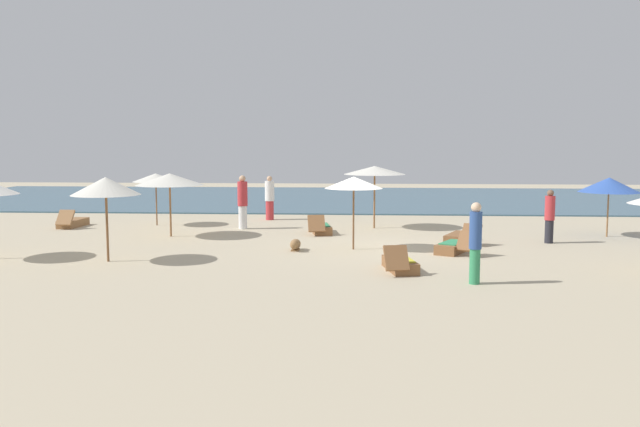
# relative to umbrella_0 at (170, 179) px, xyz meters

# --- Properties ---
(ground_plane) EXTENTS (60.00, 60.00, 0.00)m
(ground_plane) POSITION_rel_umbrella_0_xyz_m (6.54, -2.18, -1.93)
(ground_plane) COLOR #BCAD8E
(ocean_water) EXTENTS (48.00, 16.00, 0.06)m
(ocean_water) POSITION_rel_umbrella_0_xyz_m (6.54, 14.82, -1.90)
(ocean_water) COLOR #3D6075
(ocean_water) RESTS_ON ground_plane
(umbrella_0) EXTENTS (2.26, 2.26, 2.13)m
(umbrella_0) POSITION_rel_umbrella_0_xyz_m (0.00, 0.00, 0.00)
(umbrella_0) COLOR brown
(umbrella_0) RESTS_ON ground_plane
(umbrella_1) EXTENTS (2.26, 2.26, 2.29)m
(umbrella_1) POSITION_rel_umbrella_0_xyz_m (6.88, 2.57, 0.21)
(umbrella_1) COLOR brown
(umbrella_1) RESTS_ON ground_plane
(umbrella_2) EXTENTS (1.71, 1.71, 2.16)m
(umbrella_2) POSITION_rel_umbrella_0_xyz_m (6.17, -2.28, 0.06)
(umbrella_2) COLOR brown
(umbrella_2) RESTS_ON ground_plane
(umbrella_3) EXTENTS (1.98, 1.98, 1.99)m
(umbrella_3) POSITION_rel_umbrella_0_xyz_m (14.65, 0.86, -0.18)
(umbrella_3) COLOR olive
(umbrella_3) RESTS_ON ground_plane
(umbrella_5) EXTENTS (1.82, 1.82, 2.26)m
(umbrella_5) POSITION_rel_umbrella_0_xyz_m (-0.35, -4.68, 0.09)
(umbrella_5) COLOR brown
(umbrella_5) RESTS_ON ground_plane
(umbrella_7) EXTENTS (1.73, 1.73, 1.98)m
(umbrella_7) POSITION_rel_umbrella_0_xyz_m (-1.38, 2.88, -0.11)
(umbrella_7) COLOR brown
(umbrella_7) RESTS_ON ground_plane
(lounger_0) EXTENTS (1.30, 1.77, 0.69)m
(lounger_0) POSITION_rel_umbrella_0_xyz_m (9.09, -2.71, -1.75)
(lounger_0) COLOR brown
(lounger_0) RESTS_ON ground_plane
(lounger_1) EXTENTS (1.21, 1.80, 0.66)m
(lounger_1) POSITION_rel_umbrella_0_xyz_m (9.53, -0.78, -1.76)
(lounger_1) COLOR brown
(lounger_1) RESTS_ON ground_plane
(lounger_2) EXTENTS (0.66, 1.71, 0.70)m
(lounger_2) POSITION_rel_umbrella_0_xyz_m (-4.38, 2.20, -1.76)
(lounger_2) COLOR olive
(lounger_2) RESTS_ON ground_plane
(lounger_3) EXTENTS (0.90, 1.74, 0.73)m
(lounger_3) POSITION_rel_umbrella_0_xyz_m (7.36, -5.52, -1.75)
(lounger_3) COLOR brown
(lounger_3) RESTS_ON ground_plane
(lounger_4) EXTENTS (0.87, 1.76, 0.70)m
(lounger_4) POSITION_rel_umbrella_0_xyz_m (5.00, 1.05, -1.75)
(lounger_4) COLOR brown
(lounger_4) RESTS_ON ground_plane
(person_0) EXTENTS (0.44, 0.44, 1.69)m
(person_0) POSITION_rel_umbrella_0_xyz_m (12.31, -0.68, -1.07)
(person_0) COLOR #26262D
(person_0) RESTS_ON ground_plane
(person_1) EXTENTS (0.39, 0.39, 1.79)m
(person_1) POSITION_rel_umbrella_0_xyz_m (2.68, 4.91, -1.03)
(person_1) COLOR #BF3338
(person_1) RESTS_ON ground_plane
(person_2) EXTENTS (0.38, 0.38, 1.85)m
(person_2) POSITION_rel_umbrella_0_xyz_m (8.96, -6.90, -0.96)
(person_2) COLOR #338C59
(person_2) RESTS_ON ground_plane
(person_3) EXTENTS (0.40, 0.40, 1.96)m
(person_3) POSITION_rel_umbrella_0_xyz_m (2.08, 2.08, -0.93)
(person_3) COLOR white
(person_3) RESTS_ON ground_plane
(dog) EXTENTS (0.33, 0.75, 0.35)m
(dog) POSITION_rel_umbrella_0_xyz_m (4.47, -2.62, -1.74)
(dog) COLOR olive
(dog) RESTS_ON ground_plane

